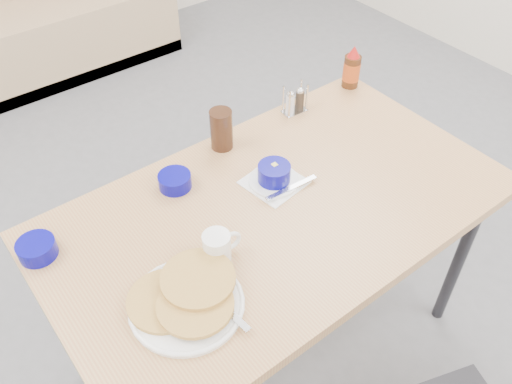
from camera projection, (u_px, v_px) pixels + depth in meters
booth_bench at (17, 23)px, 3.36m from camera, size 1.90×0.56×1.22m
dining_table at (277, 220)px, 1.67m from camera, size 1.40×0.80×0.76m
pancake_plate at (187, 299)px, 1.36m from camera, size 0.30×0.31×0.05m
coffee_mug at (218, 246)px, 1.45m from camera, size 0.11×0.08×0.09m
grits_setting at (274, 176)px, 1.68m from camera, size 0.21×0.19×0.07m
creamer_bowl at (37, 249)px, 1.47m from camera, size 0.11×0.11×0.05m
butter_bowl at (175, 181)px, 1.67m from camera, size 0.10×0.10×0.05m
amber_tumbler at (221, 129)px, 1.78m from camera, size 0.09×0.09×0.14m
condiment_caddy at (295, 103)px, 1.95m from camera, size 0.10×0.06×0.11m
syrup_bottle at (352, 69)px, 2.05m from camera, size 0.06×0.06×0.17m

